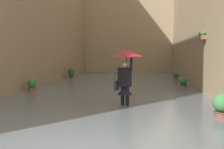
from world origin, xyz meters
name	(u,v)px	position (x,y,z in m)	size (l,w,h in m)	color
ground_plane	(117,89)	(0.00, -10.48, 0.00)	(60.00, 60.00, 0.00)	slate
flood_water	(117,87)	(0.00, -10.48, 0.11)	(8.75, 26.97, 0.22)	slate
building_facade_far	(129,15)	(0.00, -21.87, 5.58)	(11.55, 1.80, 11.15)	tan
person_wading	(126,67)	(-0.86, -4.69, 1.48)	(1.04, 1.04, 2.10)	black
potted_plant_far_left	(183,83)	(-3.44, -10.20, 0.40)	(0.46, 0.46, 0.72)	#66605B
potted_plant_near_right	(32,87)	(3.58, -7.62, 0.43)	(0.41, 0.41, 0.80)	#9E563D
potted_plant_near_left	(176,76)	(-3.53, -14.24, 0.43)	(0.38, 0.38, 0.76)	#66605B
potted_plant_far_right	(71,74)	(3.46, -13.99, 0.56)	(0.47, 0.47, 0.97)	brown
potted_plant_mid_left	(222,108)	(-3.51, -3.26, 0.46)	(0.52, 0.52, 0.85)	brown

